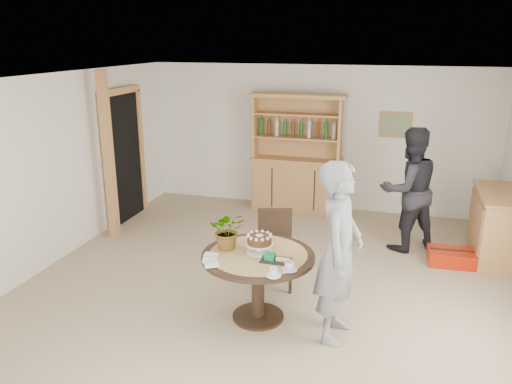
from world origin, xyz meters
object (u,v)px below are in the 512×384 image
Objects in this scene: adult_person at (409,190)px; red_suitcase at (451,257)px; dining_chair at (275,243)px; sideboard at (495,225)px; hutch at (296,172)px; dining_table at (258,267)px; teen_boy at (339,253)px.

adult_person reaches higher than red_suitcase.
dining_chair is at bearing -154.51° from red_suitcase.
sideboard is 2.02× the size of red_suitcase.
dining_chair is 2.50m from red_suitcase.
sideboard is at bearing -22.21° from hutch.
dining_table is at bearing -84.65° from hutch.
adult_person is at bearing -10.04° from teen_boy.
red_suitcase is at bearing 13.31° from dining_chair.
adult_person is at bearing 144.34° from red_suitcase.
dining_table is 1.27× the size of dining_chair.
dining_table is 1.93× the size of red_suitcase.
dining_chair is at bearing 15.53° from adult_person.
dining_chair is 1.52× the size of red_suitcase.
sideboard is 0.71× the size of adult_person.
sideboard reaches higher than red_suitcase.
adult_person is (-1.18, -0.02, 0.41)m from sideboard.
sideboard is 3.15m from dining_chair.
hutch is at bearing 80.82° from dining_chair.
dining_table is 0.83m from dining_chair.
adult_person reaches higher than dining_table.
adult_person reaches higher than sideboard.
hutch reaches higher than dining_chair.
dining_chair is (-0.02, 0.83, -0.07)m from dining_table.
hutch reaches higher than adult_person.
dining_chair is at bearing 91.49° from dining_table.
red_suitcase is at bearing -33.60° from hutch.
adult_person reaches higher than dining_chair.
dining_table is (0.34, -3.67, -0.08)m from hutch.
dining_chair is 0.51× the size of teen_boy.
hutch reaches higher than red_suitcase.
hutch is 1.70× the size of dining_table.
teen_boy is at bearing 44.85° from adult_person.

